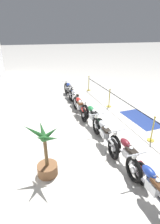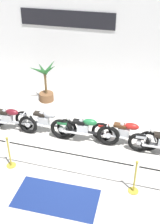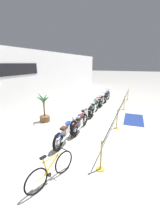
# 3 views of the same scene
# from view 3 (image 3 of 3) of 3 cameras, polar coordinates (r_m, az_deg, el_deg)

# --- Properties ---
(ground_plane) EXTENTS (120.00, 120.00, 0.00)m
(ground_plane) POSITION_cam_3_polar(r_m,az_deg,el_deg) (9.97, 8.27, -1.33)
(ground_plane) COLOR silver
(back_wall) EXTENTS (28.00, 0.29, 4.20)m
(back_wall) POSITION_cam_3_polar(r_m,az_deg,el_deg) (11.72, -16.91, 11.57)
(back_wall) COLOR white
(back_wall) RESTS_ON ground
(motorcycle_blue_0) EXTENTS (2.20, 0.62, 0.95)m
(motorcycle_blue_0) POSITION_cam_3_polar(r_m,az_deg,el_deg) (6.53, -5.21, -7.50)
(motorcycle_blue_0) COLOR black
(motorcycle_blue_0) RESTS_ON ground
(motorcycle_maroon_1) EXTENTS (2.14, 0.62, 0.92)m
(motorcycle_maroon_1) POSITION_cam_3_polar(r_m,az_deg,el_deg) (7.56, 0.08, -3.92)
(motorcycle_maroon_1) COLOR black
(motorcycle_maroon_1) RESTS_ON ground
(motorcycle_silver_2) EXTENTS (2.32, 0.62, 0.94)m
(motorcycle_silver_2) POSITION_cam_3_polar(r_m,az_deg,el_deg) (8.75, 2.07, -0.69)
(motorcycle_silver_2) COLOR black
(motorcycle_silver_2) RESTS_ON ground
(motorcycle_green_3) EXTENTS (2.33, 0.62, 0.95)m
(motorcycle_green_3) POSITION_cam_3_polar(r_m,az_deg,el_deg) (10.02, 5.39, 1.70)
(motorcycle_green_3) COLOR black
(motorcycle_green_3) RESTS_ON ground
(motorcycle_red_4) EXTENTS (2.23, 0.62, 0.93)m
(motorcycle_red_4) POSITION_cam_3_polar(r_m,az_deg,el_deg) (11.28, 6.37, 3.52)
(motorcycle_red_4) COLOR black
(motorcycle_red_4) RESTS_ON ground
(motorcycle_silver_5) EXTENTS (2.28, 0.62, 0.92)m
(motorcycle_silver_5) POSITION_cam_3_polar(r_m,az_deg,el_deg) (12.44, 8.60, 4.75)
(motorcycle_silver_5) COLOR black
(motorcycle_silver_5) RESTS_ON ground
(motorcycle_blue_6) EXTENTS (2.27, 0.62, 0.96)m
(motorcycle_blue_6) POSITION_cam_3_polar(r_m,az_deg,el_deg) (13.80, 10.22, 6.08)
(motorcycle_blue_6) COLOR black
(motorcycle_blue_6) RESTS_ON ground
(bicycle) EXTENTS (1.69, 0.64, 0.97)m
(bicycle) POSITION_cam_3_polar(r_m,az_deg,el_deg) (4.64, -10.93, -20.94)
(bicycle) COLOR black
(bicycle) RESTS_ON ground
(potted_palm_left_of_row) EXTENTS (1.08, 0.98, 1.71)m
(potted_palm_left_of_row) POSITION_cam_3_polar(r_m,az_deg,el_deg) (8.94, -13.50, 0.40)
(potted_palm_left_of_row) COLOR brown
(potted_palm_left_of_row) RESTS_ON ground
(stanchion_far_left) EXTENTS (10.40, 0.28, 1.05)m
(stanchion_far_left) POSITION_cam_3_polar(r_m,az_deg,el_deg) (8.21, 14.34, -0.57)
(stanchion_far_left) COLOR gold
(stanchion_far_left) RESTS_ON ground
(stanchion_mid_left) EXTENTS (0.28, 0.28, 1.05)m
(stanchion_mid_left) POSITION_cam_3_polar(r_m,az_deg,el_deg) (8.07, 13.85, -3.73)
(stanchion_mid_left) COLOR gold
(stanchion_mid_left) RESTS_ON ground
(stanchion_mid_right) EXTENTS (0.28, 0.28, 1.05)m
(stanchion_mid_right) POSITION_cam_3_polar(r_m,az_deg,el_deg) (11.49, 16.44, 2.60)
(stanchion_mid_right) COLOR gold
(stanchion_mid_right) RESTS_ON ground
(stanchion_far_right) EXTENTS (0.28, 0.28, 1.05)m
(stanchion_far_right) POSITION_cam_3_polar(r_m,az_deg,el_deg) (14.65, 17.72, 5.74)
(stanchion_far_right) COLOR gold
(stanchion_far_right) RESTS_ON ground
(floor_banner) EXTENTS (2.22, 1.20, 0.01)m
(floor_banner) POSITION_cam_3_polar(r_m,az_deg,el_deg) (9.76, 19.78, -2.66)
(floor_banner) COLOR navy
(floor_banner) RESTS_ON ground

